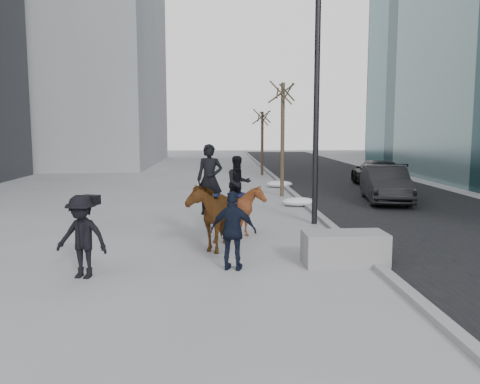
{
  "coord_description": "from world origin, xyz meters",
  "views": [
    {
      "loc": [
        -0.57,
        -11.68,
        3.13
      ],
      "look_at": [
        0.0,
        1.2,
        1.5
      ],
      "focal_mm": 38.0,
      "sensor_mm": 36.0,
      "label": 1
    }
  ],
  "objects_px": {
    "car_near": "(386,184)",
    "mounted_right": "(238,204)",
    "planter": "(345,248)",
    "mounted_left": "(210,209)"
  },
  "relations": [
    {
      "from": "mounted_left",
      "to": "planter",
      "type": "bearing_deg",
      "value": -30.59
    },
    {
      "from": "planter",
      "to": "mounted_right",
      "type": "distance_m",
      "value": 4.04
    },
    {
      "from": "mounted_right",
      "to": "car_near",
      "type": "bearing_deg",
      "value": 44.95
    },
    {
      "from": "mounted_left",
      "to": "mounted_right",
      "type": "bearing_deg",
      "value": 60.45
    },
    {
      "from": "planter",
      "to": "mounted_right",
      "type": "height_order",
      "value": "mounted_right"
    },
    {
      "from": "car_near",
      "to": "mounted_right",
      "type": "height_order",
      "value": "mounted_right"
    },
    {
      "from": "mounted_right",
      "to": "planter",
      "type": "bearing_deg",
      "value": -54.81
    },
    {
      "from": "mounted_left",
      "to": "car_near",
      "type": "bearing_deg",
      "value": 47.27
    },
    {
      "from": "planter",
      "to": "mounted_left",
      "type": "distance_m",
      "value": 3.68
    },
    {
      "from": "planter",
      "to": "car_near",
      "type": "relative_size",
      "value": 0.4
    }
  ]
}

